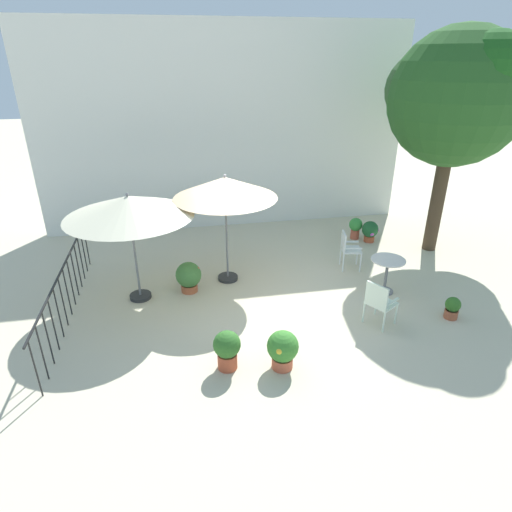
% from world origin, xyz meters
% --- Properties ---
extents(ground_plane, '(60.00, 60.00, 0.00)m').
position_xyz_m(ground_plane, '(0.00, 0.00, 0.00)').
color(ground_plane, beige).
extents(villa_facade, '(10.14, 0.30, 5.42)m').
position_xyz_m(villa_facade, '(0.00, 4.37, 2.71)').
color(villa_facade, white).
rests_on(villa_facade, ground).
extents(terrace_railing, '(0.03, 4.84, 1.01)m').
position_xyz_m(terrace_railing, '(-3.65, -0.00, 0.68)').
color(terrace_railing, black).
rests_on(terrace_railing, ground).
extents(shade_tree, '(3.19, 3.04, 5.21)m').
position_xyz_m(shade_tree, '(4.92, 1.58, 3.70)').
color(shade_tree, '#453423').
rests_on(shade_tree, ground).
extents(patio_umbrella_0, '(2.45, 2.45, 2.25)m').
position_xyz_m(patio_umbrella_0, '(-2.37, 0.39, 1.98)').
color(patio_umbrella_0, '#2D2D2D').
rests_on(patio_umbrella_0, ground).
extents(patio_umbrella_1, '(2.16, 2.16, 2.40)m').
position_xyz_m(patio_umbrella_1, '(-0.48, 0.86, 2.10)').
color(patio_umbrella_1, '#2D2D2D').
rests_on(patio_umbrella_1, ground).
extents(cafe_table_0, '(0.70, 0.70, 0.76)m').
position_xyz_m(cafe_table_0, '(2.71, -0.31, 0.53)').
color(cafe_table_0, silver).
rests_on(cafe_table_0, ground).
extents(patio_chair_0, '(0.51, 0.51, 0.90)m').
position_xyz_m(patio_chair_0, '(2.34, 0.89, 0.53)').
color(patio_chair_0, white).
rests_on(patio_chair_0, ground).
extents(patio_chair_1, '(0.61, 0.63, 0.89)m').
position_xyz_m(patio_chair_1, '(2.01, -1.43, 0.51)').
color(patio_chair_1, silver).
rests_on(patio_chair_1, ground).
extents(potted_plant_0, '(0.51, 0.51, 0.67)m').
position_xyz_m(potted_plant_0, '(-0.01, -2.27, 0.37)').
color(potted_plant_0, '#BC583C').
rests_on(potted_plant_0, ground).
extents(potted_plant_1, '(0.29, 0.29, 0.44)m').
position_xyz_m(potted_plant_1, '(3.51, -1.49, 0.23)').
color(potted_plant_1, '#A05235').
rests_on(potted_plant_1, ground).
extents(potted_plant_2, '(0.36, 0.37, 0.59)m').
position_xyz_m(potted_plant_2, '(3.23, 2.55, 0.34)').
color(potted_plant_2, '#AE523A').
rests_on(potted_plant_2, ground).
extents(potted_plant_3, '(0.46, 0.44, 0.57)m').
position_xyz_m(potted_plant_3, '(3.54, 2.28, 0.31)').
color(potted_plant_3, '#A64B2C').
rests_on(potted_plant_3, ground).
extents(potted_plant_4, '(0.44, 0.44, 0.68)m').
position_xyz_m(potted_plant_4, '(-0.88, -2.12, 0.38)').
color(potted_plant_4, '#AF4B30').
rests_on(potted_plant_4, ground).
extents(potted_plant_5, '(0.54, 0.54, 0.66)m').
position_xyz_m(potted_plant_5, '(-1.35, 0.49, 0.36)').
color(potted_plant_5, '#AF5633').
rests_on(potted_plant_5, ground).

